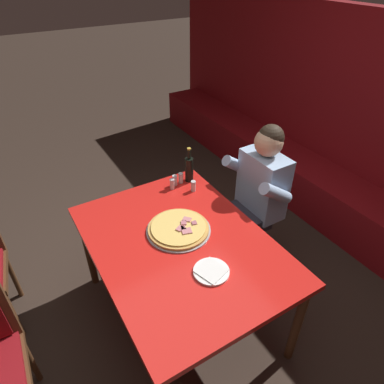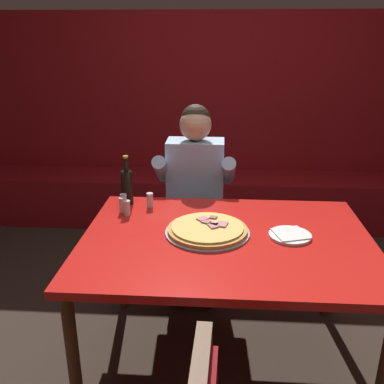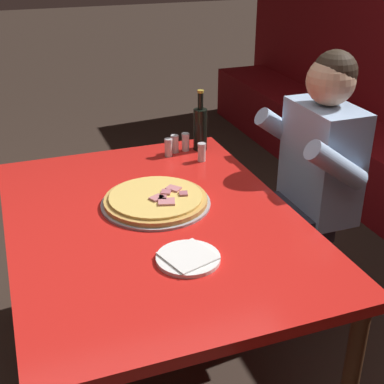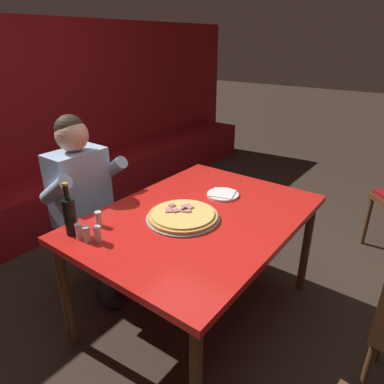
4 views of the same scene
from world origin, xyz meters
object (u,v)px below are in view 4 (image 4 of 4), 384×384
Objects in this scene: plate_white_paper at (223,194)px; shaker_red_pepper_flakes at (87,235)px; beer_bottle at (70,215)px; shaker_oregano at (79,232)px; shaker_parmesan at (99,219)px; main_dining_table at (199,225)px; pizza at (183,216)px; shaker_black_pepper at (98,235)px; diner_seated_blue_shirt at (89,201)px.

plate_white_paper is 2.44× the size of shaker_red_pepper_flakes.
beer_bottle is 3.40× the size of shaker_oregano.
plate_white_paper is at bearing -24.09° from shaker_parmesan.
main_dining_table is at bearing -35.34° from beer_bottle.
shaker_red_pepper_flakes reaches higher than pizza.
shaker_red_pepper_flakes is (-0.14, -0.08, 0.00)m from shaker_parmesan.
shaker_oregano is 1.00× the size of shaker_black_pepper.
shaker_red_pepper_flakes is at bearing 154.16° from main_dining_table.
diner_seated_blue_shirt is at bearing 48.66° from shaker_oregano.
shaker_red_pepper_flakes is at bearing -91.05° from beer_bottle.
shaker_red_pepper_flakes is at bearing 164.17° from plate_white_paper.
plate_white_paper is (0.41, -0.01, -0.01)m from pizza.
diner_seated_blue_shirt reaches higher than pizza.
shaker_black_pepper is (0.04, -0.10, 0.00)m from shaker_oregano.
pizza is at bearing -26.27° from shaker_red_pepper_flakes.
main_dining_table is 3.36× the size of pizza.
pizza is at bearing 156.35° from main_dining_table.
shaker_parmesan is 0.48m from diner_seated_blue_shirt.
plate_white_paper is 0.95m from shaker_oregano.
diner_seated_blue_shirt is (0.37, 0.49, -0.09)m from shaker_red_pepper_flakes.
plate_white_paper is at bearing -55.08° from diner_seated_blue_shirt.
shaker_oregano is 0.15m from shaker_parmesan.
beer_bottle is (-0.58, 0.41, 0.18)m from main_dining_table.
shaker_oregano and shaker_red_pepper_flakes have the same top height.
shaker_red_pepper_flakes is (-0.48, 0.24, 0.02)m from pizza.
main_dining_table is 16.62× the size of shaker_oregano.
beer_bottle is (-0.48, 0.37, 0.09)m from pizza.
pizza is at bearing -37.35° from beer_bottle.
shaker_oregano is 0.06m from shaker_red_pepper_flakes.
pizza is at bearing 178.02° from plate_white_paper.
pizza is 0.61m from beer_bottle.
shaker_parmesan is at bearing 155.91° from plate_white_paper.
pizza is at bearing -31.10° from shaker_oregano.
beer_bottle is 0.10m from shaker_oregano.
shaker_red_pepper_flakes is 0.05m from shaker_black_pepper.
main_dining_table is 6.81× the size of plate_white_paper.
shaker_oregano is (-0.59, 0.34, 0.11)m from main_dining_table.
shaker_black_pepper is at bearing -68.03° from shaker_oregano.
diner_seated_blue_shirt is at bearing 98.56° from pizza.
beer_bottle reaches higher than main_dining_table.
shaker_black_pepper is (0.03, -0.04, 0.00)m from shaker_red_pepper_flakes.
shaker_parmesan reaches higher than plate_white_paper.
shaker_parmesan and shaker_black_pepper have the same top height.
main_dining_table is 0.80m from diner_seated_blue_shirt.
main_dining_table is 0.65m from shaker_red_pepper_flakes.
shaker_red_pepper_flakes is 0.07× the size of diner_seated_blue_shirt.
shaker_oregano reaches higher than plate_white_paper.
diner_seated_blue_shirt reaches higher than shaker_oregano.
beer_bottle reaches higher than shaker_black_pepper.
pizza is 0.41m from plate_white_paper.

